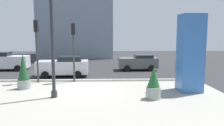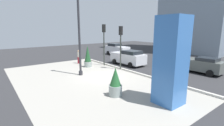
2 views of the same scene
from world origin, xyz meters
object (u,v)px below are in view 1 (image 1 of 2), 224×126
object	(u,v)px
traffic_light_far_side	(74,43)
traffic_light_corner	(37,41)
lamp_post	(52,38)
car_curb_west	(64,66)
car_curb_east	(138,62)
potted_plant_mid_plaza	(23,73)
potted_plant_curbside	(154,84)
car_far_lane	(6,61)
art_pillar_blue	(190,53)

from	to	relation	value
traffic_light_far_side	traffic_light_corner	distance (m)	2.78
lamp_post	car_curb_west	world-z (taller)	lamp_post
car_curb_east	potted_plant_mid_plaza	bearing A→B (deg)	-139.78
lamp_post	potted_plant_curbside	bearing A→B (deg)	-4.68
lamp_post	car_curb_east	size ratio (longest dim) A/B	1.83
lamp_post	traffic_light_corner	bearing A→B (deg)	117.13
potted_plant_curbside	car_curb_west	world-z (taller)	potted_plant_curbside
lamp_post	potted_plant_curbside	world-z (taller)	lamp_post
potted_plant_curbside	traffic_light_far_side	world-z (taller)	traffic_light_far_side
traffic_light_corner	potted_plant_mid_plaza	bearing A→B (deg)	-101.21
potted_plant_mid_plaza	car_curb_east	bearing A→B (deg)	40.22
car_curb_west	potted_plant_curbside	bearing A→B (deg)	-47.95
traffic_light_far_side	potted_plant_mid_plaza	bearing A→B (deg)	-145.20
car_far_lane	lamp_post	bearing A→B (deg)	-55.02
potted_plant_mid_plaza	potted_plant_curbside	bearing A→B (deg)	-17.77
potted_plant_mid_plaza	car_curb_west	size ratio (longest dim) A/B	0.55
car_far_lane	car_curb_east	bearing A→B (deg)	-1.60
car_far_lane	car_curb_west	xyz separation A→B (m)	(6.60, -3.60, -0.05)
art_pillar_blue	traffic_light_corner	bearing A→B (deg)	164.90
traffic_light_corner	car_curb_west	world-z (taller)	traffic_light_corner
lamp_post	traffic_light_corner	size ratio (longest dim) A/B	1.52
lamp_post	potted_plant_mid_plaza	world-z (taller)	lamp_post
lamp_post	potted_plant_curbside	size ratio (longest dim) A/B	3.85
lamp_post	car_curb_west	size ratio (longest dim) A/B	1.63
potted_plant_mid_plaza	car_far_lane	bearing A→B (deg)	119.91
traffic_light_far_side	traffic_light_corner	world-z (taller)	traffic_light_corner
potted_plant_curbside	car_far_lane	xyz separation A→B (m)	(-13.08, 10.78, 0.09)
car_far_lane	car_curb_west	world-z (taller)	car_far_lane
car_curb_west	traffic_light_corner	bearing A→B (deg)	-122.05
traffic_light_far_side	car_far_lane	bearing A→B (deg)	143.07
car_far_lane	traffic_light_far_side	bearing A→B (deg)	-36.93
car_far_lane	car_curb_west	size ratio (longest dim) A/B	0.98
traffic_light_corner	car_curb_west	bearing A→B (deg)	57.95
potted_plant_curbside	traffic_light_corner	size ratio (longest dim) A/B	0.39
traffic_light_far_side	lamp_post	bearing A→B (deg)	-97.86
potted_plant_curbside	traffic_light_far_side	bearing A→B (deg)	137.01
car_curb_east	art_pillar_blue	bearing A→B (deg)	-76.30
lamp_post	traffic_light_corner	world-z (taller)	lamp_post
lamp_post	car_curb_east	bearing A→B (deg)	56.59
lamp_post	art_pillar_blue	distance (m)	8.80
potted_plant_mid_plaza	traffic_light_corner	xyz separation A→B (m)	(0.40, 2.00, 2.10)
lamp_post	car_curb_west	bearing A→B (deg)	95.18
potted_plant_curbside	lamp_post	bearing A→B (deg)	175.32
potted_plant_mid_plaza	car_far_lane	distance (m)	9.32
car_curb_east	car_curb_west	size ratio (longest dim) A/B	0.89
potted_plant_curbside	car_curb_west	xyz separation A→B (m)	(-6.48, 7.18, 0.04)
art_pillar_blue	car_far_lane	distance (m)	18.29
potted_plant_curbside	traffic_light_far_side	size ratio (longest dim) A/B	0.41
lamp_post	traffic_light_corner	xyz separation A→B (m)	(-2.16, 4.22, -0.35)
car_curb_east	car_far_lane	bearing A→B (deg)	178.40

